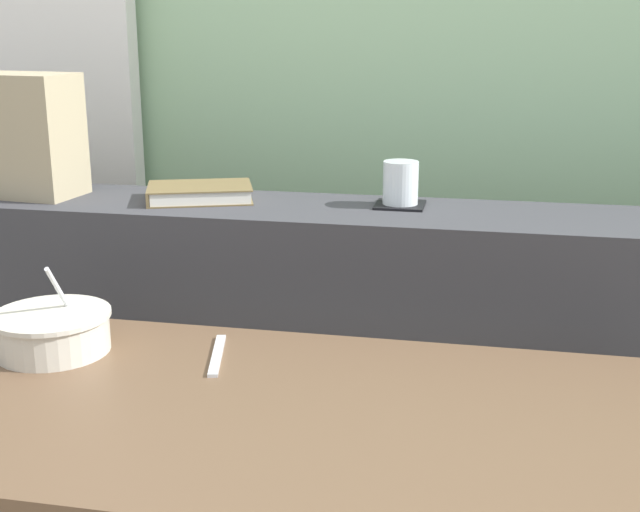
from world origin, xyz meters
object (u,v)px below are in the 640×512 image
Objects in this scene: breakfast_table at (290,484)px; throw_pillow at (5,134)px; juice_glass at (401,185)px; closed_book at (199,193)px; fork_utensil at (217,355)px; coaster_square at (400,205)px; soup_bowl at (53,332)px.

throw_pillow is (-0.76, 0.57, 0.42)m from breakfast_table.
juice_glass is at bearing 81.95° from breakfast_table.
breakfast_table is 1.04m from throw_pillow.
breakfast_table is at bearing -60.33° from closed_book.
coaster_square is at bearing 48.02° from fork_utensil.
closed_book is 1.29× the size of soup_bowl.
breakfast_table is 0.69m from coaster_square.
closed_book reaches higher than coaster_square.
throw_pillow reaches higher than closed_book.
soup_bowl is at bearing -53.59° from throw_pillow.
juice_glass is at bearing 48.02° from fork_utensil.
closed_book is at bearing 98.94° from fork_utensil.
fork_utensil is (-0.16, 0.16, 0.13)m from breakfast_table.
juice_glass is 0.74m from soup_bowl.
closed_book reaches higher than breakfast_table.
throw_pillow is (-0.43, -0.02, 0.11)m from closed_book.
coaster_square is 0.39× the size of closed_book.
throw_pillow is 1.63× the size of soup_bowl.
closed_book reaches higher than soup_bowl.
coaster_square is 0.42m from closed_book.
juice_glass is at bearing 3.30° from closed_book.
juice_glass is 0.27× the size of throw_pillow.
coaster_square is 1.14× the size of juice_glass.
soup_bowl is (-0.53, -0.48, -0.14)m from coaster_square.
juice_glass is (0.09, 0.62, 0.34)m from breakfast_table.
fork_utensil is (0.17, -0.43, -0.18)m from closed_book.
breakfast_table is 0.26m from fork_utensil.
throw_pillow is at bearing 143.13° from breakfast_table.
closed_book is at bearing -176.70° from coaster_square.
breakfast_table is at bearing -36.87° from throw_pillow.
throw_pillow is at bearing 126.41° from soup_bowl.
closed_book is (-0.34, 0.59, 0.31)m from breakfast_table.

